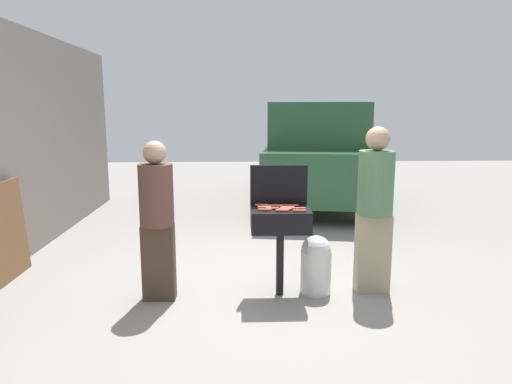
{
  "coord_description": "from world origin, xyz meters",
  "views": [
    {
      "loc": [
        -0.23,
        -4.77,
        1.92
      ],
      "look_at": [
        -0.04,
        0.31,
        1.0
      ],
      "focal_mm": 32.59,
      "sensor_mm": 36.0,
      "label": 1
    }
  ],
  "objects_px": {
    "hot_dog_3": "(265,208)",
    "parked_minivan": "(317,153)",
    "hot_dog_2": "(286,208)",
    "hot_dog_6": "(300,211)",
    "hot_dog_11": "(285,209)",
    "hot_dog_5": "(292,206)",
    "hot_dog_7": "(288,208)",
    "leaning_board": "(5,232)",
    "hot_dog_0": "(282,211)",
    "person_left": "(157,215)",
    "hot_dog_4": "(264,207)",
    "hot_dog_12": "(265,210)",
    "hot_dog_8": "(280,205)",
    "hot_dog_1": "(273,209)",
    "bbq_grill": "(280,223)",
    "hot_dog_9": "(268,206)",
    "hot_dog_10": "(262,205)",
    "hot_dog_14": "(277,207)",
    "hot_dog_13": "(299,209)",
    "propane_tank": "(316,263)",
    "person_right": "(375,204)"
  },
  "relations": [
    {
      "from": "hot_dog_5",
      "to": "parked_minivan",
      "type": "height_order",
      "value": "parked_minivan"
    },
    {
      "from": "hot_dog_9",
      "to": "hot_dog_11",
      "type": "xyz_separation_m",
      "value": [
        0.16,
        -0.18,
        0.0
      ]
    },
    {
      "from": "hot_dog_0",
      "to": "person_left",
      "type": "bearing_deg",
      "value": 176.67
    },
    {
      "from": "hot_dog_8",
      "to": "parked_minivan",
      "type": "height_order",
      "value": "parked_minivan"
    },
    {
      "from": "hot_dog_1",
      "to": "hot_dog_8",
      "type": "distance_m",
      "value": 0.17
    },
    {
      "from": "hot_dog_1",
      "to": "hot_dog_3",
      "type": "xyz_separation_m",
      "value": [
        -0.08,
        0.06,
        0.0
      ]
    },
    {
      "from": "hot_dog_8",
      "to": "parked_minivan",
      "type": "bearing_deg",
      "value": 75.79
    },
    {
      "from": "hot_dog_3",
      "to": "hot_dog_8",
      "type": "xyz_separation_m",
      "value": [
        0.16,
        0.09,
        0.0
      ]
    },
    {
      "from": "parked_minivan",
      "to": "hot_dog_4",
      "type": "bearing_deg",
      "value": 82.22
    },
    {
      "from": "hot_dog_2",
      "to": "leaning_board",
      "type": "height_order",
      "value": "leaning_board"
    },
    {
      "from": "hot_dog_2",
      "to": "hot_dog_12",
      "type": "bearing_deg",
      "value": -165.15
    },
    {
      "from": "hot_dog_4",
      "to": "hot_dog_12",
      "type": "xyz_separation_m",
      "value": [
        0.0,
        -0.15,
        0.0
      ]
    },
    {
      "from": "hot_dog_8",
      "to": "propane_tank",
      "type": "height_order",
      "value": "hot_dog_8"
    },
    {
      "from": "hot_dog_3",
      "to": "parked_minivan",
      "type": "bearing_deg",
      "value": 74.2
    },
    {
      "from": "hot_dog_0",
      "to": "hot_dog_5",
      "type": "bearing_deg",
      "value": 61.93
    },
    {
      "from": "hot_dog_13",
      "to": "leaning_board",
      "type": "xyz_separation_m",
      "value": [
        -3.21,
        0.59,
        -0.37
      ]
    },
    {
      "from": "hot_dog_5",
      "to": "hot_dog_6",
      "type": "relative_size",
      "value": 1.0
    },
    {
      "from": "hot_dog_7",
      "to": "hot_dog_11",
      "type": "relative_size",
      "value": 1.0
    },
    {
      "from": "hot_dog_2",
      "to": "hot_dog_14",
      "type": "relative_size",
      "value": 1.0
    },
    {
      "from": "hot_dog_9",
      "to": "hot_dog_11",
      "type": "bearing_deg",
      "value": -49.3
    },
    {
      "from": "hot_dog_1",
      "to": "hot_dog_10",
      "type": "height_order",
      "value": "same"
    },
    {
      "from": "hot_dog_1",
      "to": "person_right",
      "type": "relative_size",
      "value": 0.07
    },
    {
      "from": "leaning_board",
      "to": "hot_dog_1",
      "type": "bearing_deg",
      "value": -11.23
    },
    {
      "from": "hot_dog_2",
      "to": "hot_dog_13",
      "type": "bearing_deg",
      "value": -5.47
    },
    {
      "from": "hot_dog_11",
      "to": "hot_dog_1",
      "type": "bearing_deg",
      "value": 163.18
    },
    {
      "from": "bbq_grill",
      "to": "hot_dog_11",
      "type": "distance_m",
      "value": 0.18
    },
    {
      "from": "hot_dog_12",
      "to": "leaning_board",
      "type": "distance_m",
      "value": 2.96
    },
    {
      "from": "hot_dog_5",
      "to": "leaning_board",
      "type": "relative_size",
      "value": 0.12
    },
    {
      "from": "hot_dog_4",
      "to": "parked_minivan",
      "type": "height_order",
      "value": "parked_minivan"
    },
    {
      "from": "hot_dog_10",
      "to": "hot_dog_13",
      "type": "bearing_deg",
      "value": -26.84
    },
    {
      "from": "hot_dog_3",
      "to": "hot_dog_11",
      "type": "xyz_separation_m",
      "value": [
        0.2,
        -0.09,
        0.0
      ]
    },
    {
      "from": "hot_dog_10",
      "to": "hot_dog_12",
      "type": "distance_m",
      "value": 0.23
    },
    {
      "from": "hot_dog_11",
      "to": "hot_dog_12",
      "type": "xyz_separation_m",
      "value": [
        -0.2,
        -0.01,
        0.0
      ]
    },
    {
      "from": "hot_dog_3",
      "to": "leaning_board",
      "type": "relative_size",
      "value": 0.12
    },
    {
      "from": "hot_dog_5",
      "to": "person_left",
      "type": "height_order",
      "value": "person_left"
    },
    {
      "from": "hot_dog_2",
      "to": "propane_tank",
      "type": "xyz_separation_m",
      "value": [
        0.32,
        0.08,
        -0.61
      ]
    },
    {
      "from": "bbq_grill",
      "to": "leaning_board",
      "type": "relative_size",
      "value": 0.82
    },
    {
      "from": "hot_dog_1",
      "to": "hot_dog_5",
      "type": "xyz_separation_m",
      "value": [
        0.21,
        0.14,
        0.0
      ]
    },
    {
      "from": "hot_dog_6",
      "to": "hot_dog_10",
      "type": "xyz_separation_m",
      "value": [
        -0.36,
        0.29,
        0.0
      ]
    },
    {
      "from": "hot_dog_1",
      "to": "hot_dog_2",
      "type": "xyz_separation_m",
      "value": [
        0.14,
        0.01,
        0.0
      ]
    },
    {
      "from": "bbq_grill",
      "to": "hot_dog_3",
      "type": "relative_size",
      "value": 7.03
    },
    {
      "from": "hot_dog_14",
      "to": "leaning_board",
      "type": "relative_size",
      "value": 0.12
    },
    {
      "from": "hot_dog_6",
      "to": "propane_tank",
      "type": "bearing_deg",
      "value": 42.54
    },
    {
      "from": "hot_dog_2",
      "to": "hot_dog_6",
      "type": "bearing_deg",
      "value": -43.84
    },
    {
      "from": "hot_dog_3",
      "to": "hot_dog_7",
      "type": "distance_m",
      "value": 0.23
    },
    {
      "from": "hot_dog_12",
      "to": "hot_dog_8",
      "type": "bearing_deg",
      "value": 50.71
    },
    {
      "from": "hot_dog_3",
      "to": "leaning_board",
      "type": "xyz_separation_m",
      "value": [
        -2.87,
        0.53,
        -0.37
      ]
    },
    {
      "from": "hot_dog_4",
      "to": "hot_dog_12",
      "type": "distance_m",
      "value": 0.15
    },
    {
      "from": "hot_dog_3",
      "to": "hot_dog_8",
      "type": "bearing_deg",
      "value": 30.05
    },
    {
      "from": "propane_tank",
      "to": "person_right",
      "type": "relative_size",
      "value": 0.35
    }
  ]
}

